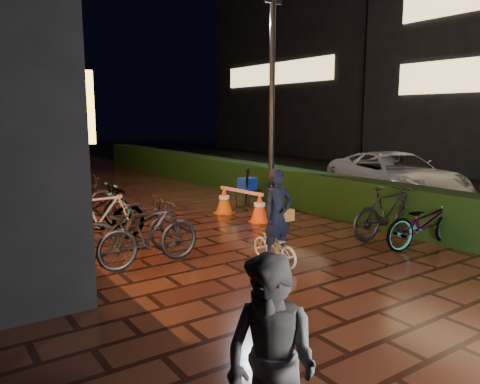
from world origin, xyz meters
TOP-DOWN VIEW (x-y plane):
  - ground at (0.00, 0.00)m, footprint 80.00×80.00m
  - asphalt_road at (9.00, 5.00)m, footprint 11.00×60.00m
  - hedge at (3.30, 8.00)m, footprint 0.70×20.00m
  - bystander_person at (-3.34, -2.96)m, footprint 0.75×0.88m
  - van at (6.38, 3.41)m, footprint 3.84×5.49m
  - far_buildings at (17.23, 9.61)m, footprint 9.08×31.00m
  - lamp_post_hedge at (2.72, 4.73)m, footprint 0.55×0.16m
  - lamp_post_sf at (-2.40, 6.49)m, footprint 0.55×0.26m
  - cyclist at (-0.42, 0.60)m, footprint 0.59×1.14m
  - traffic_barrier at (1.15, 3.91)m, footprint 0.60×1.74m
  - cart_assembly at (2.13, 5.03)m, footprint 0.65×0.67m
  - parked_bikes_storefront at (-2.24, 3.86)m, footprint 2.15×5.21m
  - parked_bikes_hedge at (2.51, 0.16)m, footprint 1.95×1.63m

SIDE VIEW (x-z plane):
  - ground at x=0.00m, z-range 0.00..0.00m
  - asphalt_road at x=9.00m, z-range 0.00..0.01m
  - traffic_barrier at x=1.15m, z-range 0.00..0.70m
  - hedge at x=3.30m, z-range 0.00..1.00m
  - parked_bikes_storefront at x=-2.24m, z-range -0.03..1.06m
  - parked_bikes_hedge at x=2.51m, z-range -0.03..1.07m
  - cart_assembly at x=2.13m, z-range 0.01..1.14m
  - cyclist at x=-0.42m, z-range -0.21..1.42m
  - van at x=6.38m, z-range 0.01..1.40m
  - bystander_person at x=-3.34m, z-range 0.00..1.57m
  - lamp_post_hedge at x=2.72m, z-range 0.29..6.04m
  - lamp_post_sf at x=-2.40m, z-range 0.29..6.06m
  - far_buildings at x=17.23m, z-range -0.53..13.47m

